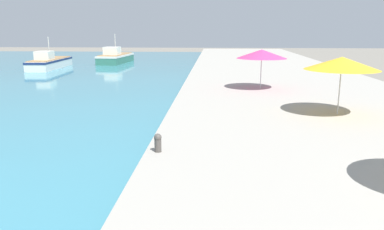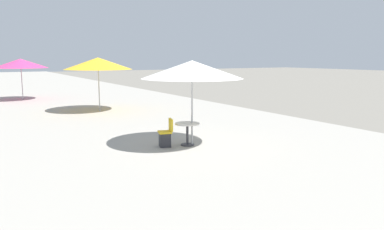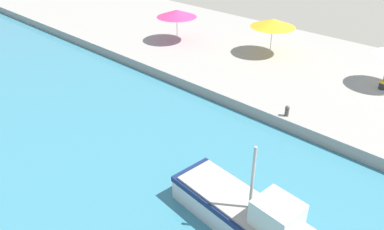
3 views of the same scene
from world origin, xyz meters
name	(u,v)px [view 2 (image 2 of 3)]	position (x,y,z in m)	size (l,w,h in m)	color
quay_promenade	(41,94)	(8.00, 37.00, 0.37)	(16.00, 90.00, 0.74)	#A39E93
cafe_umbrella_pink	(192,70)	(8.77, 11.62, 3.21)	(3.28, 3.28, 2.76)	#B7B7B7
cafe_umbrella_white	(98,63)	(8.53, 20.99, 3.27)	(3.57, 3.57, 2.84)	#B7B7B7
cafe_umbrella_striped	(21,63)	(5.62, 28.81, 3.19)	(3.49, 3.49, 2.76)	#B7B7B7
cafe_table	(187,129)	(8.63, 11.67, 1.27)	(0.80, 0.80, 0.74)	#333338
cafe_chair_left	(166,137)	(7.93, 11.86, 1.07)	(0.52, 0.50, 0.91)	#2D2D33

